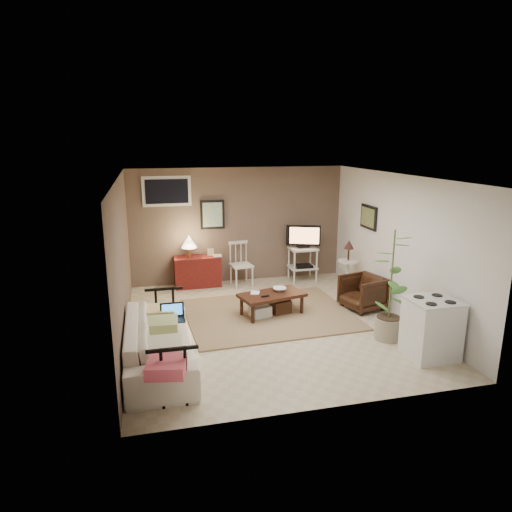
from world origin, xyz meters
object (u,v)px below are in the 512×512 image
object	(u,v)px
sofa	(159,335)
potted_plant	(391,282)
armchair	(363,291)
coffee_table	(271,303)
spindle_chair	(241,265)
red_console	(197,269)
side_table	(348,260)
stove	(431,328)
tv_stand	(303,252)

from	to	relation	value
sofa	potted_plant	world-z (taller)	potted_plant
armchair	sofa	bearing A→B (deg)	-85.51
coffee_table	sofa	world-z (taller)	sofa
sofa	spindle_chair	distance (m)	3.61
red_console	side_table	world-z (taller)	red_console
red_console	armchair	xyz separation A→B (m)	(2.73, -2.00, -0.04)
sofa	side_table	xyz separation A→B (m)	(3.75, 2.27, 0.22)
potted_plant	coffee_table	bearing A→B (deg)	137.56
sofa	potted_plant	xyz separation A→B (m)	(3.39, 0.03, 0.49)
side_table	coffee_table	bearing A→B (deg)	-153.44
stove	sofa	bearing A→B (deg)	170.06
tv_stand	armchair	bearing A→B (deg)	-75.77
coffee_table	side_table	bearing A→B (deg)	26.56
red_console	potted_plant	bearing A→B (deg)	-52.26
stove	side_table	bearing A→B (deg)	88.30
spindle_chair	side_table	size ratio (longest dim) A/B	0.87
side_table	armchair	bearing A→B (deg)	-99.04
tv_stand	side_table	size ratio (longest dim) A/B	1.15
armchair	spindle_chair	bearing A→B (deg)	-150.67
spindle_chair	stove	bearing A→B (deg)	-63.41
tv_stand	stove	size ratio (longest dim) A/B	1.41
side_table	armchair	world-z (taller)	side_table
coffee_table	potted_plant	bearing A→B (deg)	-42.44
tv_stand	spindle_chair	bearing A→B (deg)	-179.34
armchair	potted_plant	size ratio (longest dim) A/B	0.39
red_console	stove	world-z (taller)	red_console
tv_stand	potted_plant	xyz separation A→B (m)	(0.27, -3.13, 0.28)
potted_plant	red_console	bearing A→B (deg)	127.74
potted_plant	armchair	bearing A→B (deg)	80.88
red_console	potted_plant	distance (m)	4.16
spindle_chair	tv_stand	size ratio (longest dim) A/B	0.75
red_console	tv_stand	world-z (taller)	tv_stand
spindle_chair	side_table	xyz separation A→B (m)	(1.98, -0.87, 0.22)
armchair	coffee_table	bearing A→B (deg)	-107.80
sofa	red_console	xyz separation A→B (m)	(0.87, 3.29, -0.05)
armchair	potted_plant	xyz separation A→B (m)	(-0.20, -1.26, 0.58)
coffee_table	spindle_chair	bearing A→B (deg)	95.13
coffee_table	spindle_chair	xyz separation A→B (m)	(-0.16, 1.78, 0.19)
red_console	spindle_chair	distance (m)	0.91
tv_stand	side_table	distance (m)	1.09
red_console	sofa	bearing A→B (deg)	-104.86
spindle_chair	stove	distance (m)	4.23
coffee_table	potted_plant	world-z (taller)	potted_plant
coffee_table	red_console	size ratio (longest dim) A/B	1.11
coffee_table	tv_stand	xyz separation A→B (m)	(1.19, 1.79, 0.40)
sofa	stove	size ratio (longest dim) A/B	2.57
coffee_table	armchair	distance (m)	1.67
sofa	red_console	bearing A→B (deg)	-14.86
potted_plant	stove	bearing A→B (deg)	-67.79
tv_stand	potted_plant	world-z (taller)	potted_plant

